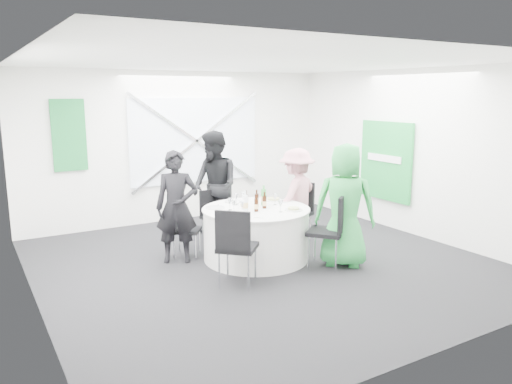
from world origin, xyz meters
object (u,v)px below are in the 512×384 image
chair_back_left (181,225)px  green_water_bottle (264,197)px  chair_front_right (333,225)px  person_woman_green (345,205)px  person_man_back_left (177,207)px  person_man_back (215,186)px  chair_back (213,212)px  chair_back_right (299,207)px  banquet_table (256,234)px  clear_water_bottle (245,204)px  person_woman_pink (296,196)px  chair_front_left (236,242)px

chair_back_left → green_water_bottle: size_ratio=2.80×
chair_front_right → person_woman_green: size_ratio=0.60×
person_man_back_left → person_man_back: size_ratio=0.89×
chair_back → person_woman_green: person_woman_green is taller
chair_back_right → banquet_table: bearing=-90.0°
person_man_back_left → chair_back_right: bearing=23.7°
banquet_table → person_man_back: bearing=94.0°
person_man_back_left → green_water_bottle: 1.28m
person_woman_green → chair_back: bearing=-18.3°
chair_back_left → person_man_back: (0.81, 0.54, 0.41)m
chair_front_right → person_man_back: bearing=-108.2°
chair_back_right → person_woman_green: person_woman_green is taller
chair_back → clear_water_bottle: 1.27m
chair_front_right → clear_water_bottle: bearing=-78.2°
person_man_back_left → person_woman_green: person_woman_green is taller
chair_back → clear_water_bottle: (-0.09, -1.21, 0.38)m
chair_back_left → person_woman_pink: size_ratio=0.55×
chair_back → chair_front_right: bearing=-74.2°
person_man_back → chair_back: bearing=-46.4°
person_woman_green → clear_water_bottle: (-1.16, 0.76, 0.01)m
banquet_table → person_man_back: (-0.08, 1.18, 0.52)m
person_woman_green → person_man_back_left: bearing=8.6°
person_woman_pink → green_water_bottle: size_ratio=5.13×
chair_back_left → chair_back_right: bearing=-60.6°
chair_back_left → chair_back_right: (1.97, -0.21, 0.08)m
chair_back_left → person_woman_green: size_ratio=0.49×
person_woman_green → green_water_bottle: person_woman_green is taller
chair_back_left → person_woman_green: 2.39m
person_man_back → clear_water_bottle: bearing=-10.9°
chair_back_left → person_woman_pink: bearing=-63.6°
chair_front_left → person_man_back_left: person_man_back_left is taller
banquet_table → chair_back_right: size_ratio=1.61×
person_man_back_left → clear_water_bottle: bearing=-11.4°
chair_back → chair_front_right: 2.16m
chair_back_left → green_water_bottle: 1.28m
chair_back → chair_back_right: chair_back_right is taller
person_man_back → chair_front_left: bearing=-23.2°
banquet_table → clear_water_bottle: bearing=-156.5°
chair_back → clear_water_bottle: bearing=-101.9°
chair_front_right → person_man_back: person_man_back is taller
chair_back → person_man_back: (0.07, 0.07, 0.41)m
chair_back → person_woman_pink: 1.38m
chair_back_right → green_water_bottle: size_ratio=3.24×
chair_back → person_woman_green: 2.28m
chair_front_right → person_woman_green: person_woman_green is taller
person_woman_pink → person_woman_green: (-0.04, -1.21, 0.09)m
chair_back_right → person_woman_pink: bearing=-73.9°
chair_front_right → banquet_table: bearing=-90.0°
person_man_back_left → person_woman_pink: (1.98, -0.14, -0.03)m
chair_back_left → chair_back_right: chair_back_right is taller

